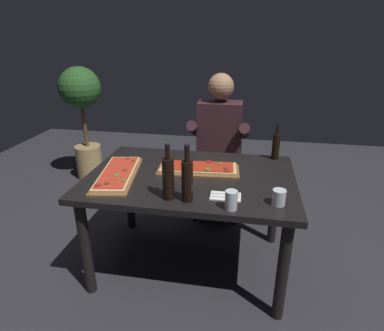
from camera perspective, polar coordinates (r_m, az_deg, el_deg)
ground_plane at (r=2.59m, az=-0.21°, el=-16.82°), size 6.40×6.40×0.00m
dining_table at (r=2.23m, az=-0.23°, el=-3.93°), size 1.40×0.96×0.74m
pizza_rectangular_front at (r=2.24m, az=1.16°, el=-0.57°), size 0.58×0.27×0.05m
pizza_rectangular_left at (r=2.21m, az=-13.05°, el=-1.50°), size 0.33×0.63×0.05m
wine_bottle_dark at (r=1.81m, az=-0.85°, el=-2.48°), size 0.07×0.07×0.34m
oil_bottle_amber at (r=2.52m, az=14.68°, el=3.42°), size 0.06×0.06×0.28m
vinegar_bottle_green at (r=1.84m, az=-4.24°, el=-2.19°), size 0.07×0.07×0.33m
tumbler_near_camera at (r=1.87m, az=15.17°, el=-5.47°), size 0.08×0.08×0.09m
tumbler_far_side at (r=1.77m, az=6.97°, el=-6.12°), size 0.07×0.07×0.11m
napkin_cutlery_set at (r=1.92m, az=5.96°, el=-5.48°), size 0.18×0.11×0.01m
diner_chair at (r=3.06m, az=4.81°, el=0.31°), size 0.44×0.44×0.87m
seated_diner at (r=2.86m, az=4.74°, el=4.16°), size 0.53×0.41×1.33m
potted_plant_corner at (r=3.88m, az=-18.86°, el=9.41°), size 0.46×0.46×1.31m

